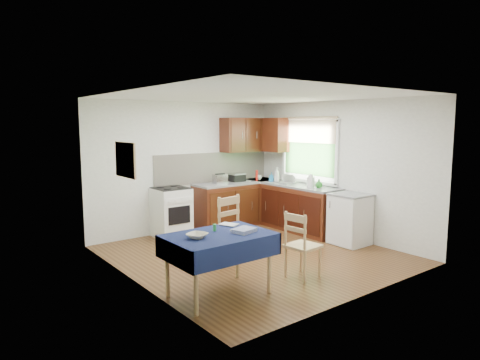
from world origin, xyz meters
TOP-DOWN VIEW (x-y plane):
  - floor at (0.00, 0.00)m, footprint 4.20×4.20m
  - ceiling at (0.00, 0.00)m, footprint 4.00×4.20m
  - wall_back at (0.00, 2.10)m, footprint 4.00×0.02m
  - wall_front at (0.00, -2.10)m, footprint 4.00×0.02m
  - wall_left at (-2.00, 0.00)m, footprint 0.02×4.20m
  - wall_right at (2.00, 0.00)m, footprint 0.02×4.20m
  - base_cabinets at (1.36, 1.26)m, footprint 1.90×2.30m
  - worktop_back at (1.05, 1.80)m, footprint 1.90×0.60m
  - worktop_right at (1.70, 0.65)m, footprint 0.60×1.70m
  - worktop_corner at (1.70, 1.80)m, footprint 0.60×0.60m
  - splashback at (0.65, 2.08)m, footprint 2.70×0.02m
  - upper_cabinets at (1.52, 1.80)m, footprint 1.20×0.85m
  - stove at (-0.50, 1.80)m, footprint 0.60×0.61m
  - window at (1.97, 0.70)m, footprint 0.04×1.48m
  - fridge at (1.70, -0.55)m, footprint 0.58×0.60m
  - corkboard at (-1.97, 0.30)m, footprint 0.04×0.62m
  - dining_table at (-1.37, -1.01)m, footprint 1.26×0.85m
  - chair_far at (-0.69, -0.10)m, footprint 0.53×0.53m
  - chair_near at (-0.16, -1.20)m, footprint 0.44×0.44m
  - toaster at (0.60, 1.79)m, footprint 0.27×0.17m
  - sandwich_press at (1.06, 1.85)m, footprint 0.29×0.25m
  - sauce_bottle at (1.45, 1.67)m, footprint 0.05×0.05m
  - yellow_packet at (1.12, 1.88)m, footprint 0.12×0.09m
  - dish_rack at (1.72, 1.00)m, footprint 0.38×0.29m
  - kettle at (1.66, 0.34)m, footprint 0.15×0.15m
  - cup at (1.57, 1.75)m, footprint 0.16×0.16m
  - soap_bottle_a at (1.67, 1.30)m, footprint 0.16×0.16m
  - soap_bottle_b at (1.61, 1.39)m, footprint 0.12×0.12m
  - soap_bottle_c at (1.69, 0.17)m, footprint 0.18×0.18m
  - plate_bowl at (-1.67, -1.00)m, footprint 0.30×0.30m
  - book at (-1.08, -0.74)m, footprint 0.24×0.27m
  - spice_jar at (-1.33, -0.85)m, footprint 0.04×0.04m
  - tea_towel at (-1.08, -1.12)m, footprint 0.31×0.27m

SIDE VIEW (x-z plane):
  - floor at x=0.00m, z-range 0.00..0.00m
  - base_cabinets at x=1.36m, z-range 0.00..0.86m
  - fridge at x=1.70m, z-range 0.00..0.88m
  - stove at x=-0.50m, z-range 0.00..0.92m
  - chair_near at x=-0.16m, z-range 0.03..0.94m
  - chair_far at x=-0.69m, z-range 0.03..1.08m
  - dining_table at x=-1.37m, z-range 0.27..1.03m
  - book at x=-1.08m, z-range 0.76..0.78m
  - tea_towel at x=-1.08m, z-range 0.76..0.81m
  - plate_bowl at x=-1.67m, z-range 0.76..0.82m
  - spice_jar at x=-1.33m, z-range 0.76..0.85m
  - worktop_back at x=1.05m, z-range 0.86..0.90m
  - worktop_right at x=1.70m, z-range 0.86..0.90m
  - worktop_corner at x=1.70m, z-range 0.86..0.90m
  - dish_rack at x=1.72m, z-range 0.83..1.01m
  - cup at x=1.57m, z-range 0.90..1.00m
  - yellow_packet at x=1.12m, z-range 0.90..1.04m
  - sandwich_press at x=1.06m, z-range 0.90..1.07m
  - soap_bottle_c at x=1.69m, z-range 0.90..1.07m
  - soap_bottle_b at x=1.61m, z-range 0.90..1.08m
  - toaster at x=0.60m, z-range 0.89..1.10m
  - sauce_bottle at x=1.45m, z-range 0.90..1.12m
  - kettle at x=1.66m, z-range 0.89..1.14m
  - soap_bottle_a at x=1.67m, z-range 0.90..1.19m
  - splashback at x=0.65m, z-range 0.90..1.50m
  - wall_back at x=0.00m, z-range 0.00..2.50m
  - wall_front at x=0.00m, z-range 0.00..2.50m
  - wall_left at x=-2.00m, z-range 0.00..2.50m
  - wall_right at x=2.00m, z-range 0.00..2.50m
  - corkboard at x=-1.97m, z-range 1.36..1.83m
  - window at x=1.97m, z-range 1.02..2.28m
  - upper_cabinets at x=1.52m, z-range 1.50..2.20m
  - ceiling at x=0.00m, z-range 2.49..2.51m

